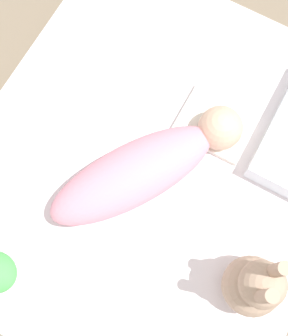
# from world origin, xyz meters

# --- Properties ---
(ground_plane) EXTENTS (12.00, 12.00, 0.00)m
(ground_plane) POSITION_xyz_m (0.00, 0.00, 0.00)
(ground_plane) COLOR #7A6B56
(bed_mattress) EXTENTS (1.24, 1.08, 0.18)m
(bed_mattress) POSITION_xyz_m (0.00, 0.00, 0.09)
(bed_mattress) COLOR white
(bed_mattress) RESTS_ON ground_plane
(burp_cloth) EXTENTS (0.18, 0.22, 0.02)m
(burp_cloth) POSITION_xyz_m (-0.20, 0.10, 0.19)
(burp_cloth) COLOR white
(burp_cloth) RESTS_ON bed_mattress
(swaddled_baby) EXTENTS (0.57, 0.43, 0.13)m
(swaddled_baby) POSITION_xyz_m (0.03, -0.01, 0.25)
(swaddled_baby) COLOR pink
(swaddled_baby) RESTS_ON bed_mattress
(bunny_plush) EXTENTS (0.16, 0.16, 0.34)m
(bunny_plush) POSITION_xyz_m (0.19, 0.39, 0.30)
(bunny_plush) COLOR tan
(bunny_plush) RESTS_ON bed_mattress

